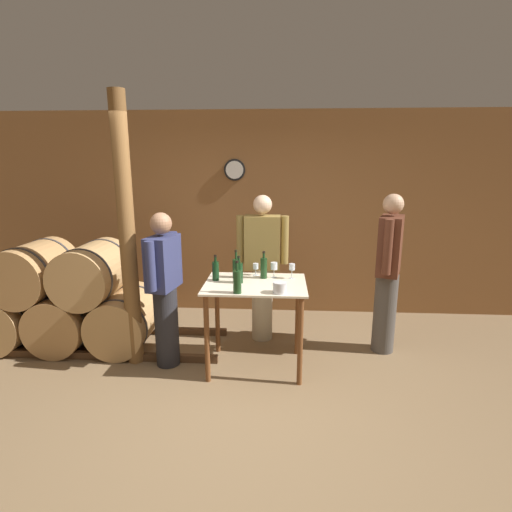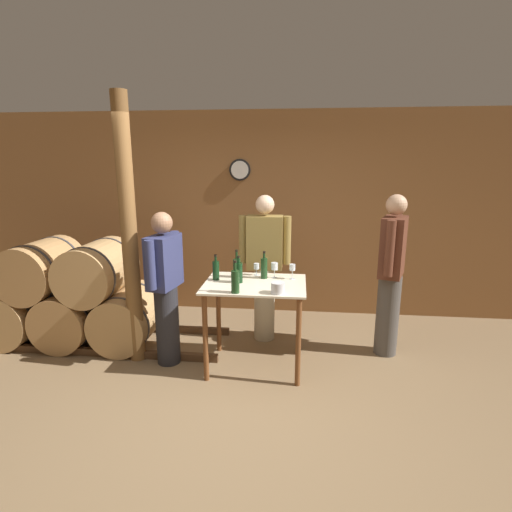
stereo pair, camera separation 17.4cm
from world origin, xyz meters
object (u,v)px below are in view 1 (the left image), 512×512
(wine_bottle_far_right, at_px, (264,267))
(wine_bottle_far_left, at_px, (216,270))
(wine_bottle_center, at_px, (239,272))
(person_visitor_bearded, at_px, (388,271))
(person_host, at_px, (262,265))
(wine_bottle_right, at_px, (237,281))
(wine_bottle_left, at_px, (236,267))
(wine_glass_near_right, at_px, (292,268))
(wine_glass_near_center, at_px, (274,266))
(ice_bucket, at_px, (280,288))
(person_visitor_with_scarf, at_px, (164,287))
(wooden_post, at_px, (127,235))
(wine_glass_near_left, at_px, (256,267))

(wine_bottle_far_right, bearing_deg, wine_bottle_far_left, -167.71)
(wine_bottle_center, xyz_separation_m, person_visitor_bearded, (1.55, 0.44, -0.08))
(person_host, distance_m, person_visitor_bearded, 1.37)
(wine_bottle_right, bearing_deg, wine_bottle_center, 93.34)
(wine_bottle_left, xyz_separation_m, wine_glass_near_right, (0.57, -0.01, 0.01))
(wine_bottle_center, xyz_separation_m, wine_glass_near_right, (0.52, 0.17, 0.01))
(wine_glass_near_center, distance_m, wine_glass_near_right, 0.18)
(wine_bottle_far_right, relative_size, person_visitor_bearded, 0.16)
(ice_bucket, bearing_deg, wine_bottle_far_right, 109.74)
(wine_bottle_far_left, xyz_separation_m, person_visitor_with_scarf, (-0.51, -0.08, -0.16))
(ice_bucket, relative_size, person_visitor_bearded, 0.07)
(wine_bottle_right, relative_size, person_host, 0.18)
(wine_bottle_left, relative_size, person_visitor_with_scarf, 0.18)
(wooden_post, bearing_deg, wine_bottle_far_left, 2.37)
(wine_bottle_far_left, height_order, wine_glass_near_center, wine_bottle_far_left)
(ice_bucket, xyz_separation_m, person_visitor_with_scarf, (-1.15, 0.28, -0.11))
(wine_glass_near_center, distance_m, person_visitor_with_scarf, 1.12)
(wine_bottle_center, bearing_deg, wine_glass_near_right, 18.32)
(wine_bottle_center, distance_m, wine_glass_near_center, 0.39)
(person_visitor_with_scarf, xyz_separation_m, person_visitor_bearded, (2.30, 0.45, 0.09))
(wooden_post, relative_size, wine_bottle_far_left, 10.40)
(wine_bottle_far_right, height_order, wine_glass_near_center, wine_bottle_far_right)
(wine_bottle_far_left, xyz_separation_m, ice_bucket, (0.64, -0.36, -0.05))
(wooden_post, height_order, wine_bottle_left, wooden_post)
(wine_bottle_left, height_order, person_visitor_bearded, person_visitor_bearded)
(wine_glass_near_center, relative_size, person_visitor_bearded, 0.09)
(wine_glass_near_left, bearing_deg, person_visitor_with_scarf, -162.32)
(person_host, bearing_deg, wine_bottle_far_right, -85.72)
(wine_glass_near_center, bearing_deg, wine_bottle_far_left, -167.34)
(person_visitor_bearded, bearing_deg, wine_bottle_far_right, -168.39)
(wine_bottle_far_left, bearing_deg, wine_glass_near_center, 12.66)
(wine_bottle_far_left, relative_size, person_visitor_with_scarf, 0.16)
(ice_bucket, relative_size, person_visitor_with_scarf, 0.08)
(wine_bottle_left, distance_m, wine_bottle_center, 0.19)
(wine_bottle_right, bearing_deg, person_visitor_bearded, 26.27)
(person_visitor_with_scarf, bearing_deg, wine_bottle_left, 15.22)
(person_visitor_with_scarf, bearing_deg, wooden_post, 173.55)
(ice_bucket, height_order, person_visitor_with_scarf, person_visitor_with_scarf)
(wine_bottle_right, xyz_separation_m, wine_bottle_far_right, (0.22, 0.49, -0.00))
(wine_bottle_left, bearing_deg, wine_bottle_center, -75.81)
(ice_bucket, relative_size, person_host, 0.07)
(wine_glass_near_center, bearing_deg, wine_glass_near_right, -8.02)
(wooden_post, xyz_separation_m, wine_glass_near_center, (1.44, 0.17, -0.34))
(wine_glass_near_right, distance_m, person_visitor_with_scarf, 1.29)
(wine_bottle_far_right, xyz_separation_m, person_visitor_with_scarf, (-0.98, -0.18, -0.17))
(wine_bottle_right, bearing_deg, wine_bottle_far_left, 124.00)
(wine_bottle_right, bearing_deg, wine_glass_near_right, 44.06)
(wine_glass_near_left, distance_m, person_visitor_bearded, 1.42)
(person_host, bearing_deg, wine_glass_near_center, -73.55)
(wine_bottle_far_left, height_order, person_visitor_bearded, person_visitor_bearded)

